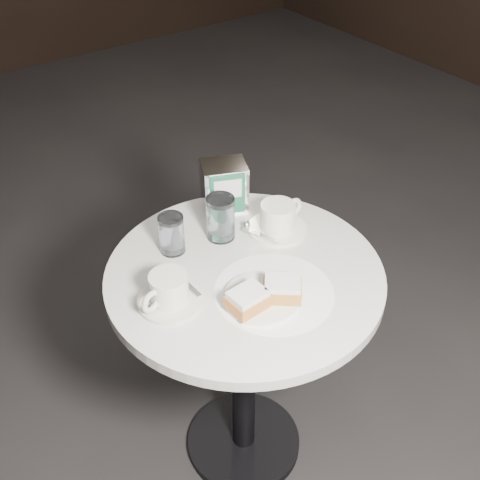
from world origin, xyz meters
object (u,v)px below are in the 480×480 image
at_px(water_glass_left, 172,234).
at_px(water_glass_right, 221,218).
at_px(coffee_cup_left, 169,291).
at_px(coffee_cup_right, 278,219).
at_px(cafe_table, 244,326).
at_px(napkin_dispenser, 224,187).
at_px(beignet_plate, 263,296).

bearing_deg(water_glass_left, water_glass_right, -9.98).
xyz_separation_m(coffee_cup_left, water_glass_right, (0.24, 0.14, 0.02)).
height_order(coffee_cup_right, water_glass_right, water_glass_right).
height_order(cafe_table, napkin_dispenser, napkin_dispenser).
relative_size(coffee_cup_left, water_glass_left, 1.83).
distance_m(water_glass_left, napkin_dispenser, 0.23).
height_order(water_glass_right, napkin_dispenser, napkin_dispenser).
relative_size(cafe_table, water_glass_left, 7.01).
relative_size(water_glass_left, napkin_dispenser, 0.71).
height_order(coffee_cup_left, napkin_dispenser, napkin_dispenser).
xyz_separation_m(beignet_plate, napkin_dispenser, (0.15, 0.38, 0.05)).
bearing_deg(coffee_cup_left, water_glass_left, 39.98).
relative_size(cafe_table, napkin_dispenser, 4.96).
bearing_deg(water_glass_right, coffee_cup_left, -149.82).
xyz_separation_m(cafe_table, coffee_cup_right, (0.17, 0.09, 0.23)).
xyz_separation_m(cafe_table, coffee_cup_left, (-0.21, 0.01, 0.23)).
distance_m(coffee_cup_left, water_glass_right, 0.28).
bearing_deg(water_glass_right, water_glass_left, 170.02).
height_order(coffee_cup_left, water_glass_right, water_glass_right).
bearing_deg(cafe_table, water_glass_right, 78.15).
bearing_deg(coffee_cup_right, coffee_cup_left, -174.49).
relative_size(cafe_table, water_glass_right, 6.11).
distance_m(cafe_table, coffee_cup_right, 0.30).
xyz_separation_m(coffee_cup_left, coffee_cup_right, (0.38, 0.07, 0.00)).
bearing_deg(coffee_cup_left, beignet_plate, -53.19).
relative_size(coffee_cup_right, water_glass_right, 1.45).
bearing_deg(water_glass_left, coffee_cup_right, -18.08).
relative_size(beignet_plate, coffee_cup_right, 1.22).
bearing_deg(water_glass_right, napkin_dispenser, 51.22).
bearing_deg(beignet_plate, coffee_cup_right, 44.83).
height_order(cafe_table, beignet_plate, beignet_plate).
height_order(beignet_plate, water_glass_right, water_glass_right).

